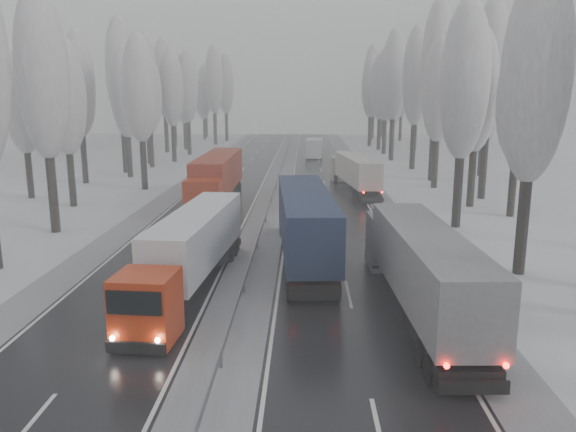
{
  "coord_description": "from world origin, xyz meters",
  "views": [
    {
      "loc": [
        3.0,
        -14.77,
        9.76
      ],
      "look_at": [
        1.97,
        20.33,
        2.2
      ],
      "focal_mm": 35.0,
      "sensor_mm": 36.0,
      "label": 1
    }
  ],
  "objects_px": {
    "box_truck_distant": "(315,148)",
    "truck_red_red": "(217,177)",
    "truck_blue_box": "(304,219)",
    "truck_red_white": "(192,246)",
    "truck_grey_tarp": "(420,263)",
    "truck_cream_box": "(354,171)"
  },
  "relations": [
    {
      "from": "box_truck_distant",
      "to": "truck_red_white",
      "type": "xyz_separation_m",
      "value": [
        -7.35,
        -62.71,
        0.68
      ]
    },
    {
      "from": "truck_grey_tarp",
      "to": "box_truck_distant",
      "type": "height_order",
      "value": "truck_grey_tarp"
    },
    {
      "from": "truck_blue_box",
      "to": "truck_cream_box",
      "type": "relative_size",
      "value": 1.18
    },
    {
      "from": "truck_grey_tarp",
      "to": "truck_red_red",
      "type": "distance_m",
      "value": 28.19
    },
    {
      "from": "truck_blue_box",
      "to": "truck_red_red",
      "type": "bearing_deg",
      "value": 111.2
    },
    {
      "from": "truck_cream_box",
      "to": "truck_blue_box",
      "type": "bearing_deg",
      "value": -109.24
    },
    {
      "from": "box_truck_distant",
      "to": "truck_red_red",
      "type": "height_order",
      "value": "truck_red_red"
    },
    {
      "from": "truck_blue_box",
      "to": "box_truck_distant",
      "type": "relative_size",
      "value": 2.09
    },
    {
      "from": "truck_grey_tarp",
      "to": "truck_cream_box",
      "type": "distance_m",
      "value": 33.38
    },
    {
      "from": "box_truck_distant",
      "to": "truck_red_red",
      "type": "relative_size",
      "value": 0.47
    },
    {
      "from": "truck_red_red",
      "to": "truck_red_white",
      "type": "bearing_deg",
      "value": -84.76
    },
    {
      "from": "box_truck_distant",
      "to": "truck_red_white",
      "type": "bearing_deg",
      "value": -93.7
    },
    {
      "from": "truck_grey_tarp",
      "to": "truck_blue_box",
      "type": "bearing_deg",
      "value": 119.6
    },
    {
      "from": "truck_blue_box",
      "to": "box_truck_distant",
      "type": "xyz_separation_m",
      "value": [
        1.62,
        57.56,
        -1.01
      ]
    },
    {
      "from": "truck_blue_box",
      "to": "truck_cream_box",
      "type": "xyz_separation_m",
      "value": [
        5.17,
        25.02,
        -0.39
      ]
    },
    {
      "from": "truck_blue_box",
      "to": "truck_cream_box",
      "type": "height_order",
      "value": "truck_blue_box"
    },
    {
      "from": "truck_blue_box",
      "to": "box_truck_distant",
      "type": "distance_m",
      "value": 57.59
    },
    {
      "from": "truck_blue_box",
      "to": "truck_red_white",
      "type": "distance_m",
      "value": 7.72
    },
    {
      "from": "truck_cream_box",
      "to": "box_truck_distant",
      "type": "relative_size",
      "value": 1.77
    },
    {
      "from": "truck_grey_tarp",
      "to": "truck_cream_box",
      "type": "bearing_deg",
      "value": 87.78
    },
    {
      "from": "box_truck_distant",
      "to": "truck_cream_box",
      "type": "bearing_deg",
      "value": -80.8
    },
    {
      "from": "truck_grey_tarp",
      "to": "box_truck_distant",
      "type": "distance_m",
      "value": 66.01
    }
  ]
}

